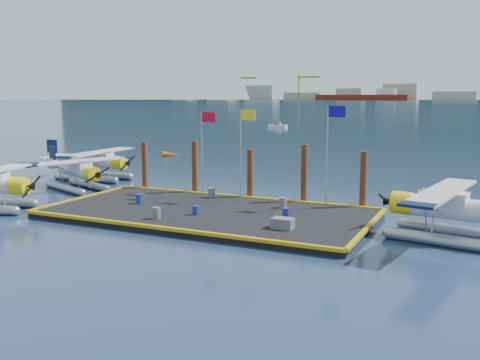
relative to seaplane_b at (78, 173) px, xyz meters
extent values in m
plane|color=navy|center=(13.93, -3.99, -1.42)|extent=(4000.00, 4000.00, 0.00)
cube|color=black|center=(13.93, -3.99, -1.22)|extent=(20.00, 10.00, 0.40)
cube|color=#62180E|center=(-166.07, 856.01, 2.58)|extent=(150.00, 22.00, 10.00)
cube|color=silver|center=(-126.07, 856.01, 11.58)|extent=(30.00, 16.00, 12.00)
cylinder|color=#C2900B|center=(-406.07, 891.01, 20.58)|extent=(2.40, 2.40, 44.00)
cylinder|color=#C2900B|center=(-286.07, 891.01, 20.58)|extent=(2.40, 2.40, 44.00)
cone|color=black|center=(-336.07, 1496.01, -1.42)|extent=(1400.00, 1400.00, 520.00)
cone|color=black|center=(-36.07, 1546.01, -1.42)|extent=(1300.00, 1300.00, 430.00)
cylinder|color=yellow|center=(2.05, -7.82, 0.28)|extent=(1.33, 1.44, 1.19)
cube|color=black|center=(2.89, -7.57, 0.28)|extent=(0.71, 2.21, 1.16)
cube|color=black|center=(-1.19, -4.16, 1.15)|extent=(1.74, 1.33, 0.13)
cylinder|color=#969BA4|center=(0.03, 1.12, -1.13)|extent=(5.74, 2.72, 0.58)
cylinder|color=#969BA4|center=(-0.75, -0.84, -1.13)|extent=(5.74, 2.72, 0.58)
cylinder|color=silver|center=(-0.18, 0.07, 0.16)|extent=(4.54, 2.62, 1.06)
cube|color=silver|center=(0.35, -0.14, 0.50)|extent=(2.35, 1.76, 0.86)
cube|color=black|center=(0.62, -0.25, 0.69)|extent=(1.62, 1.43, 0.53)
cylinder|color=yellow|center=(2.14, -0.85, 0.16)|extent=(1.30, 1.39, 1.11)
cube|color=black|center=(2.90, -1.14, 0.16)|extent=(0.84, 2.01, 1.08)
cube|color=silver|center=(0.35, -0.14, 0.98)|extent=(4.51, 8.56, 0.12)
cube|color=black|center=(1.87, 3.70, 0.98)|extent=(1.66, 1.33, 0.12)
cube|color=black|center=(-1.16, -3.98, 0.98)|extent=(1.66, 1.33, 0.12)
cube|color=black|center=(-4.29, 1.70, 1.03)|extent=(1.02, 0.50, 1.63)
cube|color=silver|center=(-4.20, 1.66, 0.40)|extent=(2.00, 3.35, 0.10)
cylinder|color=#969BA4|center=(-2.64, 5.89, -1.11)|extent=(6.39, 0.89, 0.62)
cylinder|color=#969BA4|center=(-2.54, 3.63, -1.11)|extent=(6.39, 0.89, 0.62)
cylinder|color=silver|center=(-2.39, 4.77, 0.27)|extent=(4.82, 1.33, 1.13)
cube|color=silver|center=(-1.77, 4.79, 0.63)|extent=(2.31, 1.22, 0.92)
cube|color=black|center=(-1.46, 4.81, 0.84)|extent=(1.48, 1.14, 0.56)
cylinder|color=yellow|center=(0.28, 4.88, 0.27)|extent=(1.08, 1.23, 1.19)
cube|color=black|center=(1.15, 4.92, 0.27)|extent=(0.16, 2.29, 1.15)
cube|color=silver|center=(-1.77, 4.79, 1.15)|extent=(1.93, 9.30, 0.12)
cube|color=black|center=(-1.96, 9.21, 1.15)|extent=(1.58, 0.99, 0.13)
cube|color=black|center=(-1.58, 0.38, 1.15)|extent=(1.58, 0.99, 0.13)
cube|color=black|center=(-7.11, 4.57, 1.20)|extent=(1.13, 0.17, 1.75)
cube|color=silver|center=(-7.00, 4.57, 0.53)|extent=(1.07, 3.53, 0.10)
cylinder|color=#969BA4|center=(28.33, -4.94, -1.10)|extent=(6.63, 1.75, 0.64)
cylinder|color=#969BA4|center=(28.73, -2.62, -1.10)|extent=(6.63, 1.75, 0.64)
cylinder|color=silver|center=(28.32, -3.74, 0.34)|extent=(5.09, 1.99, 1.17)
cube|color=silver|center=(27.69, -3.63, 0.71)|extent=(2.51, 1.55, 0.96)
cube|color=black|center=(27.37, -3.58, 0.93)|extent=(1.66, 1.36, 0.59)
cylinder|color=yellow|center=(25.59, -3.27, 0.34)|extent=(1.26, 1.40, 1.24)
cube|color=black|center=(24.69, -3.12, 0.34)|extent=(0.46, 2.35, 1.20)
cube|color=silver|center=(27.69, -3.63, 1.25)|extent=(3.20, 9.73, 0.13)
cube|color=black|center=(26.91, -8.15, 1.25)|extent=(1.74, 1.22, 0.14)
cube|color=black|center=(28.46, 0.89, 1.25)|extent=(1.74, 1.22, 0.14)
cylinder|color=navy|center=(8.74, -4.00, -0.70)|extent=(0.46, 0.46, 0.64)
cylinder|color=navy|center=(13.82, -5.32, -0.75)|extent=(0.39, 0.39, 0.55)
cylinder|color=navy|center=(19.09, -3.86, -0.72)|extent=(0.42, 0.42, 0.60)
cylinder|color=#5D5E62|center=(12.31, -7.27, -0.68)|extent=(0.49, 0.49, 0.69)
cylinder|color=#5D5E62|center=(17.89, -1.19, -0.69)|extent=(0.47, 0.47, 0.67)
cylinder|color=#5D5E62|center=(12.10, -0.06, -0.67)|extent=(0.49, 0.49, 0.69)
cube|color=#5D5E62|center=(19.78, -6.28, -0.73)|extent=(1.16, 0.77, 0.58)
cylinder|color=#9A9BA3|center=(11.43, -0.19, 1.98)|extent=(0.08, 0.08, 6.00)
cube|color=#BA0B28|center=(11.98, -0.19, 4.63)|extent=(1.10, 0.03, 0.70)
cylinder|color=#9A9BA3|center=(14.43, -0.19, 2.08)|extent=(0.08, 0.08, 6.20)
cube|color=yellow|center=(14.98, -0.19, 4.83)|extent=(1.10, 0.03, 0.70)
cylinder|color=#9A9BA3|center=(20.43, -0.19, 2.23)|extent=(0.08, 0.08, 6.50)
cube|color=navy|center=(20.98, -0.19, 5.13)|extent=(1.10, 0.03, 0.70)
cylinder|color=#9A9BA3|center=(8.43, -0.19, 0.48)|extent=(0.07, 0.07, 3.00)
cone|color=#CE5F0B|center=(8.93, -0.19, 1.88)|extent=(1.40, 0.44, 0.44)
cylinder|color=#492514|center=(5.43, 1.41, 0.58)|extent=(0.44, 0.44, 4.00)
cylinder|color=#492514|center=(9.93, 1.41, 0.68)|extent=(0.44, 0.44, 4.20)
cylinder|color=#492514|center=(14.43, 1.41, 0.48)|extent=(0.44, 0.44, 3.80)
cylinder|color=#492514|center=(18.43, 1.41, 0.73)|extent=(0.44, 0.44, 4.30)
cylinder|color=#492514|center=(22.43, 1.41, 0.58)|extent=(0.44, 0.44, 4.00)
camera|label=1|loc=(29.64, -32.80, 6.11)|focal=40.00mm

